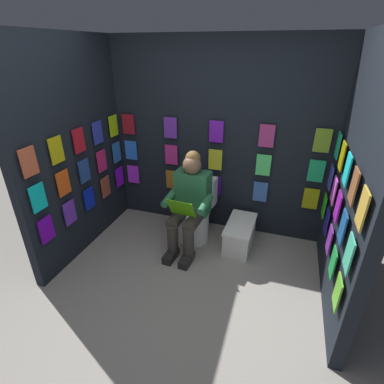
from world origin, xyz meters
TOP-DOWN VIEW (x-y plane):
  - ground_plane at (0.00, 0.00)m, footprint 30.00×30.00m
  - display_wall_back at (0.00, -1.77)m, footprint 2.80×0.14m
  - display_wall_left at (-1.40, -0.86)m, footprint 0.14×1.72m
  - display_wall_right at (1.40, -0.86)m, footprint 0.14×1.72m
  - toilet at (0.15, -1.37)m, footprint 0.42×0.57m
  - person_reading at (0.16, -1.14)m, footprint 0.54×0.70m
  - comic_longbox_near at (-0.43, -1.33)m, footprint 0.33×0.62m

SIDE VIEW (x-z plane):
  - ground_plane at x=0.00m, z-range 0.00..0.00m
  - comic_longbox_near at x=-0.43m, z-range 0.00..0.33m
  - toilet at x=0.15m, z-range -0.06..0.71m
  - person_reading at x=0.16m, z-range 0.00..1.20m
  - display_wall_left at x=-1.40m, z-range 0.00..2.36m
  - display_wall_right at x=1.40m, z-range 0.00..2.36m
  - display_wall_back at x=0.00m, z-range 0.00..2.36m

